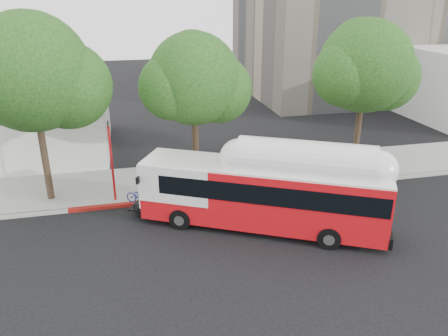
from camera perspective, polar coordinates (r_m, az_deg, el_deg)
The scene contains 9 objects.
ground at distance 20.65m, azimuth 2.04°, elevation -8.26°, with size 120.00×120.00×0.00m, color black.
sidewalk at distance 26.30m, azimuth -1.64°, elevation -1.21°, with size 60.00×5.00×0.15m, color gray.
curb_strip at distance 23.97m, azimuth -0.39°, elevation -3.57°, with size 60.00×0.30×0.15m, color gray.
red_curb_segment at distance 23.56m, azimuth -7.54°, elevation -4.24°, with size 10.00×0.32×0.16m, color maroon.
street_tree_left at distance 23.40m, azimuth -22.64°, elevation 10.96°, with size 6.67×5.80×9.74m.
street_tree_mid at distance 24.08m, azimuth -2.99°, elevation 11.14°, with size 5.75×5.00×8.62m.
street_tree_right at distance 27.43m, azimuth 18.66°, elevation 12.10°, with size 6.21×5.40×9.18m.
transit_bus at distance 20.29m, azimuth 5.21°, elevation -3.59°, with size 11.67×7.47×3.58m.
signal_pole at distance 23.21m, azimuth -14.45°, elevation 0.74°, with size 0.13×0.42×4.45m.
Camera 1 is at (-4.78, -17.24, 10.32)m, focal length 35.00 mm.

